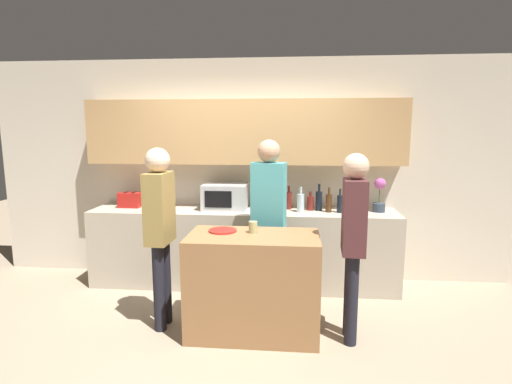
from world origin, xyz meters
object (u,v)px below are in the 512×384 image
(microwave, at_px, (225,197))
(bottle_4, at_px, (310,203))
(bottle_5, at_px, (319,200))
(person_center, at_px, (160,222))
(bottle_3, at_px, (301,202))
(bottle_6, at_px, (329,203))
(person_left, at_px, (353,232))
(toaster, at_px, (130,200))
(plate_on_island, at_px, (223,231))
(bottle_7, at_px, (340,204))
(bottle_0, at_px, (270,199))
(cup_0, at_px, (253,227))
(bottle_2, at_px, (289,200))
(potted_plant, at_px, (379,195))
(bottle_1, at_px, (278,202))
(person_right, at_px, (269,208))

(microwave, xyz_separation_m, bottle_4, (1.01, 0.03, -0.07))
(bottle_5, distance_m, person_center, 1.91)
(bottle_3, height_order, bottle_6, bottle_3)
(person_center, bearing_deg, person_left, 89.44)
(toaster, height_order, plate_on_island, toaster)
(bottle_5, height_order, bottle_7, bottle_5)
(bottle_0, bearing_deg, cup_0, -94.49)
(bottle_0, xyz_separation_m, bottle_2, (0.22, 0.00, -0.01))
(potted_plant, xyz_separation_m, bottle_1, (-1.16, 0.06, -0.11))
(bottle_0, height_order, bottle_7, bottle_0)
(cup_0, bearing_deg, bottle_7, 48.81)
(potted_plant, relative_size, bottle_3, 1.35)
(bottle_5, height_order, person_center, person_center)
(plate_on_island, bearing_deg, cup_0, -4.85)
(toaster, distance_m, bottle_7, 2.52)
(bottle_2, xyz_separation_m, person_right, (-0.20, -0.67, 0.03))
(bottle_5, bearing_deg, bottle_6, -36.92)
(toaster, relative_size, potted_plant, 0.66)
(microwave, height_order, bottle_3, microwave)
(cup_0, bearing_deg, plate_on_island, 175.15)
(toaster, xyz_separation_m, bottle_7, (2.51, -0.09, 0.02))
(bottle_3, height_order, bottle_5, bottle_5)
(plate_on_island, bearing_deg, person_left, -7.52)
(bottle_2, height_order, bottle_6, bottle_6)
(toaster, height_order, bottle_3, bottle_3)
(potted_plant, xyz_separation_m, bottle_7, (-0.46, -0.09, -0.09))
(microwave, height_order, potted_plant, potted_plant)
(toaster, relative_size, bottle_3, 0.89)
(bottle_3, bearing_deg, bottle_6, 5.06)
(plate_on_island, height_order, person_left, person_left)
(bottle_2, relative_size, bottle_5, 0.89)
(person_left, xyz_separation_m, person_center, (-1.74, 0.09, 0.02))
(bottle_1, height_order, bottle_4, bottle_1)
(bottle_0, distance_m, bottle_2, 0.22)
(plate_on_island, bearing_deg, bottle_2, 62.68)
(bottle_6, bearing_deg, bottle_1, 167.71)
(potted_plant, distance_m, person_left, 1.33)
(bottle_0, height_order, bottle_4, bottle_0)
(bottle_7, xyz_separation_m, person_right, (-0.78, -0.52, 0.04))
(toaster, bearing_deg, microwave, -0.08)
(toaster, bearing_deg, person_right, -19.41)
(bottle_6, relative_size, person_center, 0.17)
(bottle_5, bearing_deg, person_left, -80.19)
(person_left, bearing_deg, bottle_0, 34.79)
(person_center, bearing_deg, bottle_5, 129.73)
(microwave, distance_m, bottle_7, 1.34)
(potted_plant, xyz_separation_m, bottle_2, (-1.04, 0.06, -0.09))
(bottle_1, height_order, person_left, person_left)
(bottle_0, distance_m, person_left, 1.52)
(potted_plant, bearing_deg, toaster, 180.00)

